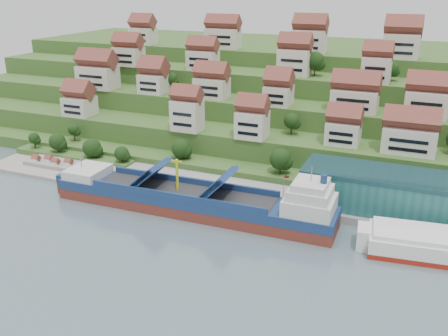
% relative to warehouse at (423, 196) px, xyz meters
% --- Properties ---
extents(ground, '(300.00, 300.00, 0.00)m').
position_rel_warehouse_xyz_m(ground, '(-52.00, -17.00, -7.20)').
color(ground, slate).
rests_on(ground, ground).
extents(quay, '(180.00, 14.00, 2.20)m').
position_rel_warehouse_xyz_m(quay, '(-32.00, -2.00, -6.10)').
color(quay, gray).
rests_on(quay, ground).
extents(pebble_beach, '(45.00, 20.00, 1.00)m').
position_rel_warehouse_xyz_m(pebble_beach, '(-110.00, -5.00, -6.70)').
color(pebble_beach, gray).
rests_on(pebble_beach, ground).
extents(hillside, '(260.00, 128.00, 31.00)m').
position_rel_warehouse_xyz_m(hillside, '(-52.00, 86.55, 3.46)').
color(hillside, '#2D4C1E').
rests_on(hillside, ground).
extents(hillside_village, '(155.02, 63.65, 28.75)m').
position_rel_warehouse_xyz_m(hillside_village, '(-49.27, 44.21, 17.64)').
color(hillside_village, beige).
rests_on(hillside_village, ground).
extents(hillside_trees, '(137.94, 60.69, 30.79)m').
position_rel_warehouse_xyz_m(hillside_trees, '(-64.41, 24.03, 7.87)').
color(hillside_trees, '#1A3812').
rests_on(hillside_trees, ground).
extents(warehouse, '(60.00, 15.00, 10.00)m').
position_rel_warehouse_xyz_m(warehouse, '(0.00, 0.00, 0.00)').
color(warehouse, '#246160').
rests_on(warehouse, quay).
extents(flagpole, '(1.28, 0.16, 8.00)m').
position_rel_warehouse_xyz_m(flagpole, '(-33.89, -7.00, -0.32)').
color(flagpole, gray).
rests_on(flagpole, quay).
extents(beach_huts, '(14.40, 3.70, 2.20)m').
position_rel_warehouse_xyz_m(beach_huts, '(-112.00, -6.25, -5.10)').
color(beach_huts, white).
rests_on(beach_huts, pebble_beach).
extents(cargo_ship, '(76.82, 13.66, 16.96)m').
position_rel_warehouse_xyz_m(cargo_ship, '(-54.13, -17.00, -3.96)').
color(cargo_ship, maroon).
rests_on(cargo_ship, ground).
extents(second_ship, '(32.41, 15.29, 9.06)m').
position_rel_warehouse_xyz_m(second_ship, '(5.81, -16.02, -4.47)').
color(second_ship, maroon).
rests_on(second_ship, ground).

